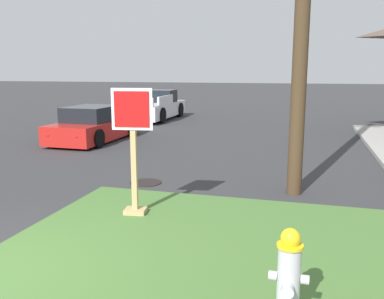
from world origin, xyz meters
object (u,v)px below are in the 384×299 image
object	(u,v)px
stop_sign	(134,155)
pickup_truck_white	(154,107)
parked_sedan_red	(94,126)
fire_hydrant	(289,278)
manhole_cover	(146,183)

from	to	relation	value
stop_sign	pickup_truck_white	size ratio (longest dim) A/B	0.42
parked_sedan_red	pickup_truck_white	xyz separation A→B (m)	(-0.30, 6.87, 0.08)
fire_hydrant	stop_sign	bearing A→B (deg)	137.17
fire_hydrant	parked_sedan_red	xyz separation A→B (m)	(-7.25, 9.43, 0.01)
fire_hydrant	manhole_cover	world-z (taller)	fire_hydrant
fire_hydrant	parked_sedan_red	bearing A→B (deg)	127.53
stop_sign	pickup_truck_white	bearing A→B (deg)	109.43
fire_hydrant	parked_sedan_red	size ratio (longest dim) A/B	0.23
stop_sign	parked_sedan_red	bearing A→B (deg)	123.35
parked_sedan_red	fire_hydrant	bearing A→B (deg)	-52.47
manhole_cover	parked_sedan_red	world-z (taller)	parked_sedan_red
manhole_cover	fire_hydrant	bearing A→B (deg)	-54.13
fire_hydrant	parked_sedan_red	world-z (taller)	parked_sedan_red
stop_sign	pickup_truck_white	world-z (taller)	stop_sign
fire_hydrant	pickup_truck_white	xyz separation A→B (m)	(-7.54, 16.30, 0.08)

